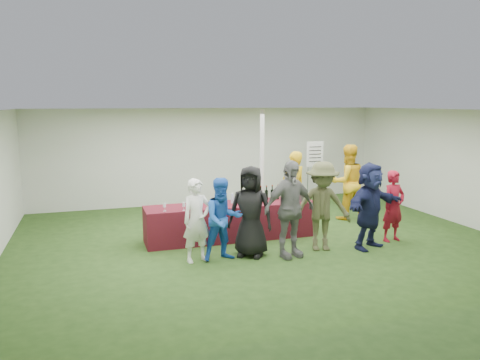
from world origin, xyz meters
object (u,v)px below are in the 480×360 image
object	(u,v)px
wine_list_sign	(315,159)
staff_back	(347,182)
serving_table	(231,221)
customer_2	(251,211)
customer_5	(370,206)
customer_3	(289,209)
customer_6	(393,206)
customer_0	(197,220)
customer_4	(322,206)
dump_bucket	(303,197)
staff_pourer	(294,189)
customer_1	(223,219)

from	to	relation	value
wine_list_sign	staff_back	xyz separation A→B (m)	(0.08, -1.61, -0.39)
serving_table	customer_2	size ratio (longest dim) A/B	2.11
serving_table	customer_5	size ratio (longest dim) A/B	2.10
wine_list_sign	customer_3	xyz separation A→B (m)	(-2.44, -3.85, -0.41)
customer_5	customer_2	bearing A→B (deg)	150.81
customer_6	customer_0	bearing A→B (deg)	170.43
customer_3	customer_6	world-z (taller)	customer_3
staff_back	customer_5	bearing A→B (deg)	72.57
customer_4	customer_5	xyz separation A→B (m)	(0.95, -0.18, -0.01)
customer_6	wine_list_sign	bearing A→B (deg)	80.71
customer_4	staff_back	bearing A→B (deg)	62.98
dump_bucket	customer_4	size ratio (longest dim) A/B	0.13
serving_table	customer_4	xyz separation A→B (m)	(1.46, -1.27, 0.50)
customer_2	customer_3	size ratio (longest dim) A/B	0.94
wine_list_sign	customer_3	bearing A→B (deg)	-122.42
dump_bucket	staff_pourer	distance (m)	0.82
staff_pourer	customer_0	size ratio (longest dim) A/B	1.15
dump_bucket	customer_6	bearing A→B (deg)	-31.05
customer_4	customer_5	size ratio (longest dim) A/B	1.02
customer_0	customer_3	world-z (taller)	customer_3
customer_4	customer_3	bearing A→B (deg)	-152.51
staff_back	customer_3	world-z (taller)	staff_back
customer_5	staff_back	bearing A→B (deg)	47.28
customer_1	customer_2	bearing A→B (deg)	1.18
wine_list_sign	customer_5	distance (m)	3.93
serving_table	staff_pourer	xyz separation A→B (m)	(1.70, 0.58, 0.50)
customer_1	customer_3	xyz separation A→B (m)	(1.22, -0.21, 0.15)
wine_list_sign	customer_1	bearing A→B (deg)	-135.17
serving_table	customer_3	size ratio (longest dim) A/B	1.98
customer_0	customer_2	size ratio (longest dim) A/B	0.89
staff_pourer	customer_2	size ratio (longest dim) A/B	1.03
staff_pourer	customer_5	xyz separation A→B (m)	(0.71, -2.04, -0.02)
dump_bucket	wine_list_sign	size ratio (longest dim) A/B	0.13
staff_pourer	customer_2	world-z (taller)	staff_pourer
wine_list_sign	customer_2	distance (m)	4.76
serving_table	customer_2	world-z (taller)	customer_2
staff_back	customer_2	bearing A→B (deg)	34.06
serving_table	customer_6	distance (m)	3.39
staff_pourer	customer_1	distance (m)	2.89
wine_list_sign	customer_4	xyz separation A→B (m)	(-1.67, -3.66, -0.44)
wine_list_sign	customer_5	bearing A→B (deg)	-100.69
serving_table	wine_list_sign	bearing A→B (deg)	37.25
customer_2	customer_4	distance (m)	1.44
customer_0	serving_table	bearing A→B (deg)	35.36
customer_1	customer_4	distance (m)	1.99
wine_list_sign	customer_1	distance (m)	5.19
serving_table	customer_2	xyz separation A→B (m)	(0.03, -1.19, 0.48)
staff_pourer	customer_0	bearing A→B (deg)	14.86
serving_table	dump_bucket	bearing A→B (deg)	-8.05
serving_table	staff_back	world-z (taller)	staff_back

